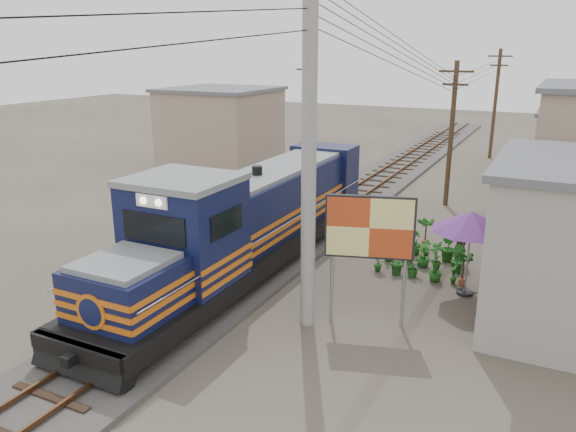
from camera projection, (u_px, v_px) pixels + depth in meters
The scene contains 14 objects.
ground at pixel (215, 294), 18.02m from camera, with size 120.00×120.00×0.00m, color #473F35.
ballast at pixel (332, 212), 26.57m from camera, with size 3.60×70.00×0.16m, color #595651.
track at pixel (332, 209), 26.52m from camera, with size 1.15×70.00×0.12m.
locomotive at pixel (249, 223), 19.49m from camera, with size 2.95×16.08×3.98m.
utility_pole_main at pixel (309, 151), 14.66m from camera, with size 0.40×0.40×10.00m.
wooden_pole_mid at pixel (451, 132), 27.05m from camera, with size 1.60×0.24×7.00m.
wooden_pole_far at pixel (495, 102), 38.85m from camera, with size 1.60×0.24×7.50m.
wooden_pole_left at pixel (307, 113), 34.52m from camera, with size 1.60×0.24×7.00m.
power_lines at pixel (319, 48), 23.18m from camera, with size 9.65×19.00×3.30m.
shophouse_left at pixel (221, 130), 35.24m from camera, with size 6.30×6.30×5.20m.
billboard at pixel (370, 231), 15.29m from camera, with size 2.37×0.82×3.78m.
market_umbrella at pixel (471, 222), 17.28m from camera, with size 3.07×3.07×2.77m.
vendor at pixel (460, 245), 20.30m from camera, with size 0.54×0.35×1.47m, color black.
plant_nursery at pixel (416, 252), 20.32m from camera, with size 3.38×3.14×1.14m.
Camera 1 is at (9.46, -13.76, 7.60)m, focal length 35.00 mm.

